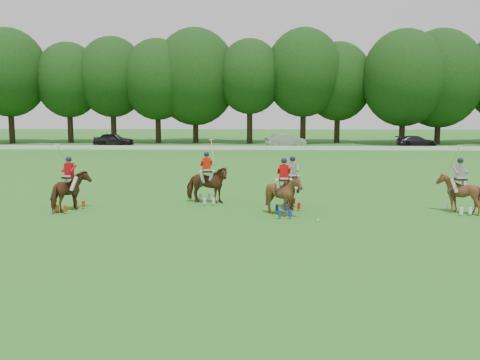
{
  "coord_description": "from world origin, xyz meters",
  "views": [
    {
      "loc": [
        1.05,
        -18.98,
        4.6
      ],
      "look_at": [
        0.26,
        4.2,
        1.4
      ],
      "focal_mm": 40.0,
      "sensor_mm": 36.0,
      "label": 1
    }
  ],
  "objects_px": {
    "car_mid": "(285,140)",
    "polo_ball": "(318,220)",
    "polo_red_c": "(284,195)",
    "car_right": "(416,141)",
    "polo_red_a": "(70,191)",
    "polo_red_b": "(207,185)",
    "polo_stripe_a": "(292,189)",
    "car_left": "(114,140)",
    "polo_stripe_b": "(458,193)"
  },
  "relations": [
    {
      "from": "polo_red_b",
      "to": "polo_red_c",
      "type": "distance_m",
      "value": 4.51
    },
    {
      "from": "polo_red_b",
      "to": "polo_red_c",
      "type": "bearing_deg",
      "value": -38.43
    },
    {
      "from": "car_left",
      "to": "polo_red_c",
      "type": "relative_size",
      "value": 1.86
    },
    {
      "from": "polo_red_a",
      "to": "polo_red_b",
      "type": "height_order",
      "value": "polo_red_b"
    },
    {
      "from": "car_mid",
      "to": "polo_stripe_a",
      "type": "distance_m",
      "value": 37.5
    },
    {
      "from": "polo_stripe_b",
      "to": "polo_ball",
      "type": "height_order",
      "value": "polo_stripe_b"
    },
    {
      "from": "car_mid",
      "to": "polo_ball",
      "type": "height_order",
      "value": "car_mid"
    },
    {
      "from": "car_right",
      "to": "polo_ball",
      "type": "height_order",
      "value": "car_right"
    },
    {
      "from": "car_mid",
      "to": "polo_stripe_a",
      "type": "xyz_separation_m",
      "value": [
        -1.57,
        -37.47,
        0.11
      ]
    },
    {
      "from": "polo_red_a",
      "to": "polo_stripe_b",
      "type": "height_order",
      "value": "polo_red_a"
    },
    {
      "from": "polo_ball",
      "to": "polo_red_c",
      "type": "bearing_deg",
      "value": 141.47
    },
    {
      "from": "polo_red_b",
      "to": "polo_red_c",
      "type": "height_order",
      "value": "polo_red_b"
    },
    {
      "from": "polo_red_a",
      "to": "polo_red_b",
      "type": "relative_size",
      "value": 0.98
    },
    {
      "from": "polo_red_c",
      "to": "polo_stripe_a",
      "type": "bearing_deg",
      "value": 74.75
    },
    {
      "from": "car_left",
      "to": "polo_red_b",
      "type": "distance_m",
      "value": 39.09
    },
    {
      "from": "car_right",
      "to": "polo_red_a",
      "type": "bearing_deg",
      "value": 143.64
    },
    {
      "from": "car_right",
      "to": "polo_stripe_a",
      "type": "bearing_deg",
      "value": 154.34
    },
    {
      "from": "polo_stripe_a",
      "to": "polo_stripe_b",
      "type": "height_order",
      "value": "polo_stripe_b"
    },
    {
      "from": "polo_red_c",
      "to": "car_mid",
      "type": "bearing_deg",
      "value": 87.03
    },
    {
      "from": "polo_red_a",
      "to": "polo_red_c",
      "type": "bearing_deg",
      "value": -4.53
    },
    {
      "from": "polo_red_a",
      "to": "polo_red_b",
      "type": "xyz_separation_m",
      "value": [
        5.87,
        2.06,
        0.02
      ]
    },
    {
      "from": "car_left",
      "to": "polo_stripe_a",
      "type": "height_order",
      "value": "polo_stripe_a"
    },
    {
      "from": "car_mid",
      "to": "car_right",
      "type": "bearing_deg",
      "value": -106.47
    },
    {
      "from": "car_mid",
      "to": "polo_red_b",
      "type": "distance_m",
      "value": 36.8
    },
    {
      "from": "polo_red_a",
      "to": "car_mid",
      "type": "bearing_deg",
      "value": 73.43
    },
    {
      "from": "polo_red_c",
      "to": "polo_stripe_b",
      "type": "distance_m",
      "value": 7.66
    },
    {
      "from": "polo_red_c",
      "to": "polo_stripe_a",
      "type": "height_order",
      "value": "polo_red_c"
    },
    {
      "from": "car_mid",
      "to": "polo_ball",
      "type": "bearing_deg",
      "value": 162.55
    },
    {
      "from": "polo_red_a",
      "to": "polo_ball",
      "type": "height_order",
      "value": "polo_red_a"
    },
    {
      "from": "car_right",
      "to": "polo_red_c",
      "type": "relative_size",
      "value": 1.82
    },
    {
      "from": "car_mid",
      "to": "polo_red_b",
      "type": "xyz_separation_m",
      "value": [
        -5.57,
        -36.37,
        0.15
      ]
    },
    {
      "from": "polo_red_c",
      "to": "car_right",
      "type": "bearing_deg",
      "value": 66.62
    },
    {
      "from": "polo_ball",
      "to": "polo_stripe_a",
      "type": "bearing_deg",
      "value": 107.64
    },
    {
      "from": "car_right",
      "to": "polo_stripe_a",
      "type": "distance_m",
      "value": 40.93
    },
    {
      "from": "polo_ball",
      "to": "polo_red_b",
      "type": "bearing_deg",
      "value": 141.54
    },
    {
      "from": "car_right",
      "to": "polo_stripe_a",
      "type": "height_order",
      "value": "polo_stripe_a"
    },
    {
      "from": "polo_stripe_b",
      "to": "car_left",
      "type": "bearing_deg",
      "value": 123.6
    },
    {
      "from": "polo_red_a",
      "to": "polo_stripe_a",
      "type": "distance_m",
      "value": 9.91
    },
    {
      "from": "polo_red_a",
      "to": "polo_stripe_a",
      "type": "relative_size",
      "value": 1.25
    },
    {
      "from": "car_right",
      "to": "polo_stripe_a",
      "type": "xyz_separation_m",
      "value": [
        -16.47,
        -37.47,
        0.21
      ]
    },
    {
      "from": "polo_red_a",
      "to": "polo_red_c",
      "type": "height_order",
      "value": "polo_red_a"
    },
    {
      "from": "polo_red_b",
      "to": "polo_ball",
      "type": "height_order",
      "value": "polo_red_b"
    },
    {
      "from": "car_left",
      "to": "polo_red_a",
      "type": "height_order",
      "value": "polo_red_a"
    },
    {
      "from": "car_left",
      "to": "polo_red_c",
      "type": "height_order",
      "value": "polo_red_c"
    },
    {
      "from": "polo_red_b",
      "to": "polo_red_c",
      "type": "relative_size",
      "value": 1.22
    },
    {
      "from": "polo_stripe_a",
      "to": "car_mid",
      "type": "bearing_deg",
      "value": 87.6
    },
    {
      "from": "car_right",
      "to": "car_left",
      "type": "bearing_deg",
      "value": 88.07
    },
    {
      "from": "polo_stripe_a",
      "to": "car_right",
      "type": "bearing_deg",
      "value": 66.27
    },
    {
      "from": "car_mid",
      "to": "polo_ball",
      "type": "relative_size",
      "value": 50.98
    },
    {
      "from": "polo_red_b",
      "to": "polo_red_a",
      "type": "bearing_deg",
      "value": -160.68
    }
  ]
}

